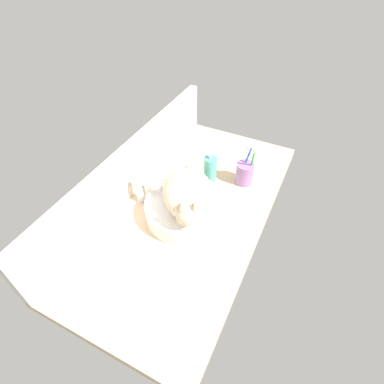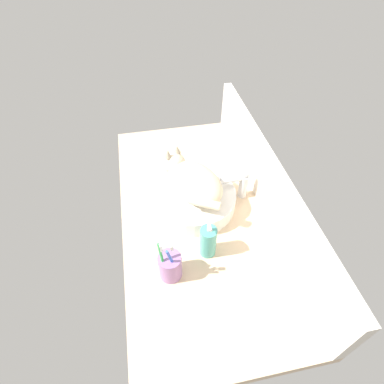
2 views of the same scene
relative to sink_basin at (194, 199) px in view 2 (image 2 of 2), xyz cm
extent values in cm
cube|color=#D1B28E|center=(4.00, 0.41, -5.44)|extent=(118.37, 58.70, 4.00)
cube|color=silver|center=(4.00, 27.96, 7.75)|extent=(118.37, 3.60, 22.38)
cylinder|color=white|center=(0.00, 0.00, 0.00)|extent=(32.30, 32.30, 6.89)
ellipsoid|color=beige|center=(0.00, 0.00, 8.94)|extent=(30.05, 26.73, 11.00)
sphere|color=beige|center=(-10.49, -5.57, 10.44)|extent=(8.80, 8.80, 8.80)
cone|color=tan|center=(-10.34, -7.98, 15.84)|extent=(2.80, 2.80, 3.20)
cone|color=tan|center=(-12.40, -4.09, 15.84)|extent=(2.80, 2.80, 3.20)
cylinder|color=beige|center=(11.18, 1.60, 9.44)|extent=(7.94, 11.23, 3.20)
cylinder|color=silver|center=(-1.19, 20.65, 2.06)|extent=(3.60, 3.60, 11.00)
cylinder|color=silver|center=(-0.90, 15.66, 6.96)|extent=(2.77, 10.11, 2.20)
sphere|color=silver|center=(-1.19, 20.65, 8.76)|extent=(2.80, 2.80, 2.80)
cylinder|color=teal|center=(22.69, 0.55, 2.84)|extent=(5.71, 5.71, 12.57)
cylinder|color=silver|center=(22.69, 0.55, 10.53)|extent=(1.20, 1.20, 2.80)
cylinder|color=silver|center=(23.89, 0.55, 11.93)|extent=(2.20, 1.00, 1.00)
cylinder|color=#996BA8|center=(28.68, -13.50, 1.51)|extent=(7.64, 7.64, 9.92)
cylinder|color=green|center=(29.54, -15.62, 5.46)|extent=(4.13, 2.22, 16.88)
cube|color=white|center=(29.54, -15.62, 13.96)|extent=(1.65, 0.98, 2.64)
cylinder|color=blue|center=(29.92, -12.70, 5.46)|extent=(2.85, 3.90, 16.88)
cube|color=white|center=(29.92, -12.70, 13.96)|extent=(1.48, 1.21, 2.63)
camera|label=1|loc=(-70.90, -36.85, 86.10)|focal=28.00mm
camera|label=2|loc=(78.60, -16.15, 87.71)|focal=28.00mm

